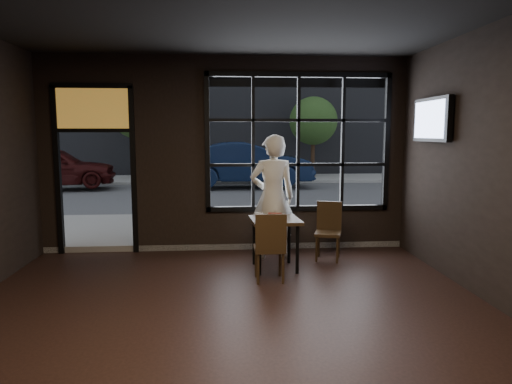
{
  "coord_description": "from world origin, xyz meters",
  "views": [
    {
      "loc": [
        -0.07,
        -4.02,
        1.96
      ],
      "look_at": [
        0.4,
        2.2,
        1.15
      ],
      "focal_mm": 32.0,
      "sensor_mm": 36.0,
      "label": 1
    }
  ],
  "objects": [
    {
      "name": "cup",
      "position": [
        0.45,
        2.34,
        0.79
      ],
      "size": [
        0.15,
        0.15,
        0.1
      ],
      "primitive_type": "imported",
      "rotation": [
        0.0,
        0.0,
        -0.26
      ],
      "color": "silver",
      "rests_on": "cafe_table"
    },
    {
      "name": "building_across",
      "position": [
        0.0,
        23.0,
        7.5
      ],
      "size": [
        28.0,
        12.0,
        15.0
      ],
      "primitive_type": "cube",
      "color": "#5B5956",
      "rests_on": "ground"
    },
    {
      "name": "tree_left",
      "position": [
        -3.38,
        14.89,
        2.88
      ],
      "size": [
        2.39,
        2.39,
        4.09
      ],
      "color": "#332114",
      "rests_on": "street_asphalt"
    },
    {
      "name": "navy_car",
      "position": [
        0.82,
        12.21,
        0.87
      ],
      "size": [
        4.73,
        1.79,
        1.54
      ],
      "primitive_type": "imported",
      "rotation": [
        0.0,
        0.0,
        1.6
      ],
      "color": "black",
      "rests_on": "street_asphalt"
    },
    {
      "name": "man",
      "position": [
        0.72,
        2.97,
        0.97
      ],
      "size": [
        0.74,
        0.52,
        1.94
      ],
      "primitive_type": "imported",
      "rotation": [
        0.0,
        0.0,
        3.22
      ],
      "color": "silver",
      "rests_on": "floor"
    },
    {
      "name": "cafe_table",
      "position": [
        0.69,
        2.37,
        0.37
      ],
      "size": [
        0.73,
        0.73,
        0.74
      ],
      "primitive_type": "cube",
      "rotation": [
        0.0,
        0.0,
        0.07
      ],
      "color": "#2F2011",
      "rests_on": "floor"
    },
    {
      "name": "maroon_car",
      "position": [
        -5.85,
        12.0,
        0.81
      ],
      "size": [
        4.36,
        2.33,
        1.41
      ],
      "primitive_type": "imported",
      "rotation": [
        0.0,
        0.0,
        1.74
      ],
      "color": "#330B0B",
      "rests_on": "street_asphalt"
    },
    {
      "name": "floor",
      "position": [
        0.0,
        0.0,
        -0.01
      ],
      "size": [
        6.0,
        7.0,
        0.02
      ],
      "primitive_type": "cube",
      "color": "black",
      "rests_on": "ground"
    },
    {
      "name": "chair_near",
      "position": [
        0.55,
        1.86,
        0.46
      ],
      "size": [
        0.4,
        0.4,
        0.93
      ],
      "primitive_type": "cube",
      "rotation": [
        0.0,
        0.0,
        3.14
      ],
      "color": "#2F2011",
      "rests_on": "floor"
    },
    {
      "name": "chair_window",
      "position": [
        1.56,
        2.78,
        0.45
      ],
      "size": [
        0.49,
        0.49,
        0.89
      ],
      "primitive_type": "cube",
      "rotation": [
        0.0,
        0.0,
        -0.31
      ],
      "color": "#2F2011",
      "rests_on": "floor"
    },
    {
      "name": "stained_transom",
      "position": [
        -2.1,
        3.5,
        2.35
      ],
      "size": [
        1.2,
        0.06,
        0.7
      ],
      "primitive_type": "cube",
      "color": "orange",
      "rests_on": "ground"
    },
    {
      "name": "tv",
      "position": [
        2.93,
        2.34,
        2.15
      ],
      "size": [
        0.12,
        1.06,
        0.62
      ],
      "primitive_type": "cube",
      "color": "black",
      "rests_on": "wall_right"
    },
    {
      "name": "hotdog",
      "position": [
        0.7,
        2.47,
        0.77
      ],
      "size": [
        0.21,
        0.11,
        0.06
      ],
      "primitive_type": null,
      "rotation": [
        0.0,
        0.0,
        -0.17
      ],
      "color": "tan",
      "rests_on": "cafe_table"
    },
    {
      "name": "tree_right",
      "position": [
        3.83,
        15.35,
        2.46
      ],
      "size": [
        2.04,
        2.04,
        3.49
      ],
      "color": "#332114",
      "rests_on": "street_asphalt"
    },
    {
      "name": "street_asphalt",
      "position": [
        0.0,
        24.0,
        -0.02
      ],
      "size": [
        60.0,
        41.0,
        0.04
      ],
      "primitive_type": "cube",
      "color": "#545456",
      "rests_on": "ground"
    },
    {
      "name": "window_frame",
      "position": [
        1.2,
        3.5,
        1.8
      ],
      "size": [
        3.06,
        0.12,
        2.28
      ],
      "primitive_type": "cube",
      "color": "black",
      "rests_on": "ground"
    }
  ]
}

